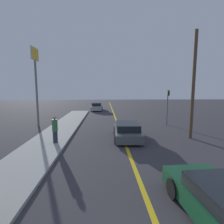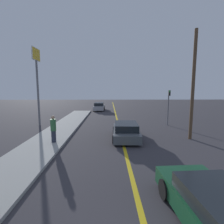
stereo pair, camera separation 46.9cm
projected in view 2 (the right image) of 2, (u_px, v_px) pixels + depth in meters
road_center_line at (118, 123)px, 19.52m from camera, size 0.20×60.00×0.01m
sidewalk_left at (59, 131)px, 15.36m from camera, size 2.76×27.79×0.15m
car_near_right_lane at (220, 211)px, 4.55m from camera, size 2.23×4.73×1.20m
car_ahead_center at (126, 131)px, 13.24m from camera, size 2.13×4.41×1.24m
car_far_distant at (99, 107)px, 30.59m from camera, size 1.92×4.39×1.38m
pedestrian_far_standing at (53, 129)px, 11.84m from camera, size 0.37×0.37×1.83m
traffic_light at (168, 104)px, 17.82m from camera, size 0.18×0.40×3.62m
roadside_sign at (37, 70)px, 17.48m from camera, size 0.20×1.84×7.79m
utility_pole at (193, 86)px, 12.73m from camera, size 0.24×0.24×7.97m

